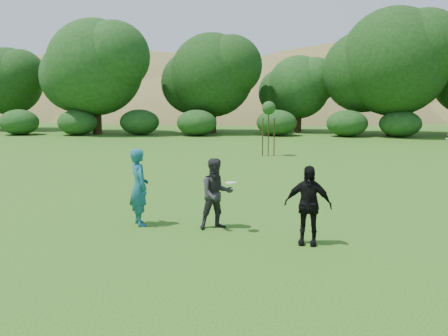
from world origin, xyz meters
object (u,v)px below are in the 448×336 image
object	(u,v)px
player_black	(308,205)
player_teal	(139,187)
player_grey	(216,194)
sapling	(269,109)

from	to	relation	value
player_black	player_teal	bearing A→B (deg)	172.78
player_grey	player_black	distance (m)	2.39
player_grey	sapling	world-z (taller)	sapling
player_teal	player_black	distance (m)	4.27
player_teal	sapling	world-z (taller)	sapling
player_teal	player_black	size ratio (longest dim) A/B	1.10
player_teal	player_grey	world-z (taller)	player_teal
player_teal	sapling	size ratio (longest dim) A/B	0.68
player_grey	player_black	bearing A→B (deg)	-49.43
player_teal	player_grey	bearing A→B (deg)	-125.60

